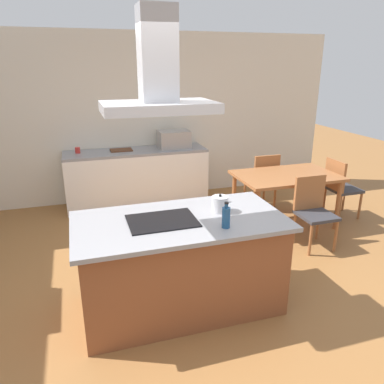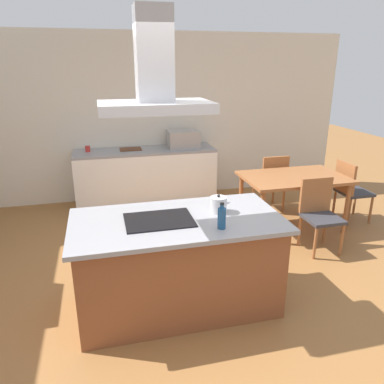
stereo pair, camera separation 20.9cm
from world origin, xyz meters
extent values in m
plane|color=#936033|center=(0.00, 1.50, 0.00)|extent=(16.00, 16.00, 0.00)
cube|color=beige|center=(0.00, 3.25, 1.35)|extent=(7.20, 0.10, 2.70)
cube|color=brown|center=(0.00, 0.00, 0.43)|extent=(1.80, 0.89, 0.86)
cube|color=gray|center=(0.00, 0.00, 0.88)|extent=(1.90, 0.99, 0.04)
cube|color=black|center=(-0.16, 0.00, 0.91)|extent=(0.60, 0.44, 0.01)
cylinder|color=silver|center=(0.41, 0.07, 0.97)|extent=(0.16, 0.16, 0.14)
sphere|color=black|center=(0.41, 0.07, 1.06)|extent=(0.03, 0.03, 0.03)
cone|color=silver|center=(0.51, 0.07, 0.98)|extent=(0.06, 0.03, 0.04)
cylinder|color=navy|center=(0.32, -0.29, 0.99)|extent=(0.07, 0.07, 0.18)
cylinder|color=navy|center=(0.32, -0.29, 1.10)|extent=(0.03, 0.03, 0.04)
cylinder|color=black|center=(0.32, -0.29, 1.12)|extent=(0.04, 0.04, 0.01)
cube|color=white|center=(0.08, 2.88, 0.43)|extent=(2.25, 0.62, 0.86)
cube|color=gray|center=(0.08, 2.88, 0.88)|extent=(2.25, 0.62, 0.04)
cube|color=#9E9993|center=(0.71, 2.88, 1.04)|extent=(0.50, 0.38, 0.28)
cylinder|color=red|center=(-0.81, 2.95, 0.95)|extent=(0.08, 0.08, 0.09)
cube|color=#59331E|center=(-0.15, 2.93, 0.91)|extent=(0.34, 0.24, 0.02)
cube|color=#995B33|center=(1.94, 1.41, 0.73)|extent=(1.40, 0.90, 0.04)
cylinder|color=#995B33|center=(1.32, 1.04, 0.35)|extent=(0.06, 0.06, 0.71)
cylinder|color=#995B33|center=(2.56, 1.04, 0.35)|extent=(0.06, 0.06, 0.71)
cylinder|color=#995B33|center=(1.32, 1.78, 0.35)|extent=(0.06, 0.06, 0.71)
cylinder|color=#995B33|center=(2.56, 1.78, 0.35)|extent=(0.06, 0.06, 0.71)
cube|color=#333338|center=(1.94, 0.66, 0.43)|extent=(0.42, 0.42, 0.04)
cube|color=#995B33|center=(1.94, 0.85, 0.67)|extent=(0.42, 0.04, 0.44)
cylinder|color=#995B33|center=(2.12, 0.48, 0.21)|extent=(0.04, 0.04, 0.41)
cylinder|color=#995B33|center=(1.76, 0.48, 0.21)|extent=(0.04, 0.04, 0.41)
cylinder|color=#995B33|center=(2.12, 0.84, 0.21)|extent=(0.04, 0.04, 0.41)
cylinder|color=#995B33|center=(1.76, 0.84, 0.21)|extent=(0.04, 0.04, 0.41)
cube|color=#333338|center=(1.94, 2.16, 0.43)|extent=(0.42, 0.42, 0.04)
cube|color=#995B33|center=(1.94, 1.97, 0.67)|extent=(0.42, 0.04, 0.44)
cylinder|color=#995B33|center=(1.76, 2.34, 0.21)|extent=(0.04, 0.04, 0.41)
cylinder|color=#995B33|center=(2.12, 2.34, 0.21)|extent=(0.04, 0.04, 0.41)
cylinder|color=#995B33|center=(1.76, 1.98, 0.21)|extent=(0.04, 0.04, 0.41)
cylinder|color=#995B33|center=(2.12, 1.98, 0.21)|extent=(0.04, 0.04, 0.41)
cube|color=#333338|center=(2.94, 1.41, 0.43)|extent=(0.42, 0.42, 0.04)
cube|color=#995B33|center=(2.75, 1.41, 0.67)|extent=(0.04, 0.42, 0.44)
cylinder|color=#995B33|center=(3.12, 1.59, 0.21)|extent=(0.04, 0.04, 0.41)
cylinder|color=#995B33|center=(3.12, 1.23, 0.21)|extent=(0.04, 0.04, 0.41)
cylinder|color=#995B33|center=(2.76, 1.59, 0.21)|extent=(0.04, 0.04, 0.41)
cylinder|color=#995B33|center=(2.76, 1.23, 0.21)|extent=(0.04, 0.04, 0.41)
cube|color=#ADADB2|center=(-0.16, 0.00, 1.89)|extent=(0.90, 0.55, 0.08)
cube|color=#ADADB2|center=(-0.16, 0.00, 2.28)|extent=(0.28, 0.24, 0.70)
camera|label=1|loc=(-0.82, -2.96, 2.22)|focal=34.94mm
camera|label=2|loc=(-0.62, -3.02, 2.22)|focal=34.94mm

